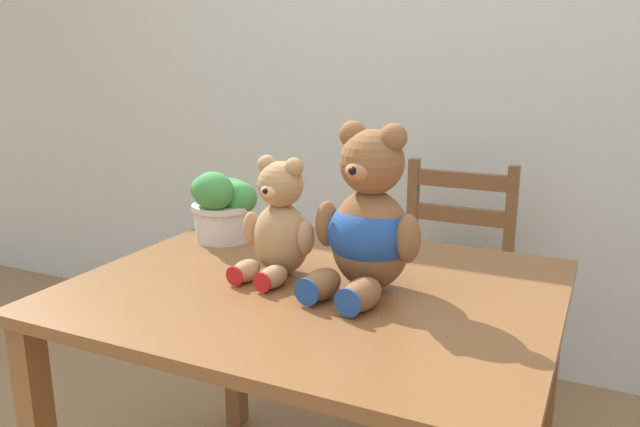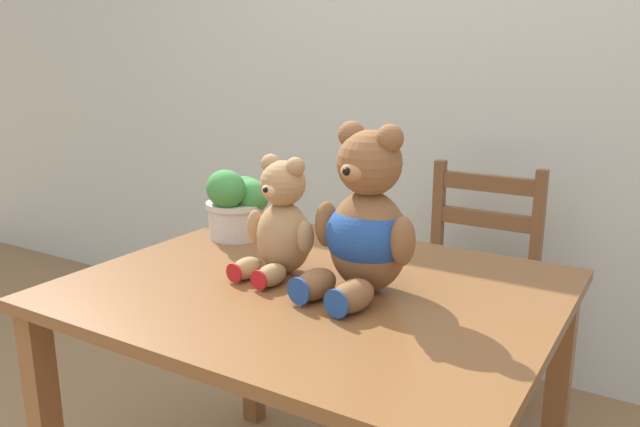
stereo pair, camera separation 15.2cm
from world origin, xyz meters
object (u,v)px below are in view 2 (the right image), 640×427
at_px(wooden_chair_behind, 470,294).
at_px(teddy_bear_right, 366,226).
at_px(potted_plant, 235,201).
at_px(teddy_bear_left, 281,224).

height_order(wooden_chair_behind, teddy_bear_right, teddy_bear_right).
xyz_separation_m(wooden_chair_behind, teddy_bear_right, (0.01, -0.88, 0.47)).
bearing_deg(teddy_bear_right, potted_plant, -10.39).
xyz_separation_m(teddy_bear_left, teddy_bear_right, (0.24, 0.00, 0.03)).
bearing_deg(teddy_bear_right, teddy_bear_left, 9.79).
height_order(wooden_chair_behind, teddy_bear_left, teddy_bear_left).
distance_m(wooden_chair_behind, potted_plant, 0.97).
xyz_separation_m(teddy_bear_left, potted_plant, (-0.31, 0.20, -0.02)).
bearing_deg(potted_plant, wooden_chair_behind, 51.37).
relative_size(teddy_bear_left, potted_plant, 1.29).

